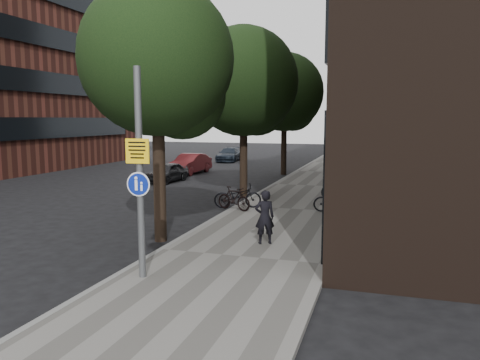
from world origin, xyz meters
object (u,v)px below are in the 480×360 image
at_px(signpost, 140,173).
at_px(parked_car_near, 167,172).
at_px(parked_bike_facade_near, 336,200).
at_px(pedestrian, 265,217).

xyz_separation_m(signpost, parked_car_near, (-6.87, 15.25, -1.88)).
distance_m(signpost, parked_car_near, 16.83).
distance_m(signpost, parked_bike_facade_near, 9.52).
distance_m(parked_bike_facade_near, parked_car_near, 12.15).
relative_size(parked_bike_facade_near, parked_car_near, 0.52).
height_order(pedestrian, parked_bike_facade_near, pedestrian).
height_order(signpost, pedestrian, signpost).
relative_size(signpost, parked_bike_facade_near, 2.68).
height_order(signpost, parked_car_near, signpost).
xyz_separation_m(pedestrian, parked_bike_facade_near, (1.46, 5.20, -0.31)).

